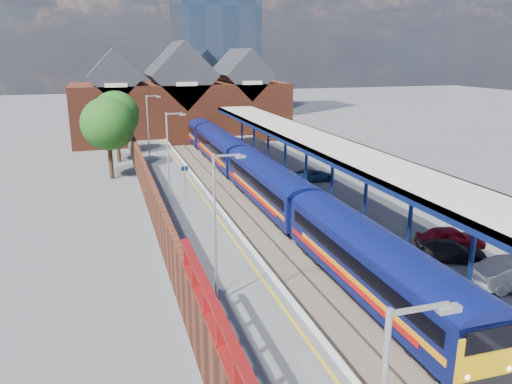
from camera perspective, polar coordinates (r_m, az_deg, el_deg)
ground at (r=47.50m, az=-3.20°, el=0.77°), size 240.00×240.00×0.00m
ballast_bed at (r=38.26m, az=0.42°, el=-2.87°), size 6.00×76.00×0.06m
rails at (r=38.23m, az=0.42°, el=-2.74°), size 4.51×76.00×0.14m
left_platform at (r=36.92m, az=-7.76°, el=-2.94°), size 5.00×76.00×1.00m
right_platform at (r=40.24m, az=8.60°, el=-1.40°), size 6.00×76.00×1.00m
coping_left at (r=37.17m, az=-4.21°, el=-1.86°), size 0.30×76.00×0.05m
coping_right at (r=38.97m, az=4.85°, el=-1.04°), size 0.30×76.00×0.05m
yellow_line at (r=37.06m, az=-5.12°, el=-1.96°), size 0.14×76.00×0.01m
train at (r=47.81m, az=-1.63°, el=3.50°), size 2.89×65.91×3.45m
canopy at (r=40.65m, az=7.03°, el=5.72°), size 4.50×52.00×4.48m
lamp_post_b at (r=22.29m, az=-4.38°, el=-3.22°), size 1.48×0.18×7.00m
lamp_post_c at (r=37.57m, az=-9.82°, el=4.39°), size 1.48×0.18×7.00m
lamp_post_d at (r=53.28m, az=-12.10°, el=7.56°), size 1.48×0.18×7.00m
platform_sign at (r=40.19m, az=-8.12°, el=1.83°), size 0.55×0.08×2.50m
brick_wall at (r=29.90m, az=-10.76°, el=-3.62°), size 0.35×50.00×3.86m
station_building at (r=73.72m, az=-8.60°, el=10.25°), size 30.00×12.12×13.78m
glass_tower at (r=97.21m, az=-4.87°, el=20.34°), size 14.20×14.20×40.30m
tree_near at (r=50.97m, az=-16.40°, el=7.33°), size 5.20×5.20×8.10m
tree_far at (r=58.92m, az=-15.59°, el=8.43°), size 5.20×5.20×8.10m
parked_car_red at (r=31.57m, az=21.37°, el=-4.90°), size 4.19×2.21×1.36m
parked_car_dark at (r=29.93m, az=21.37°, el=-6.27°), size 4.14×2.97×1.11m
parked_car_blue at (r=45.13m, az=6.44°, el=1.92°), size 4.00×1.99×1.09m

